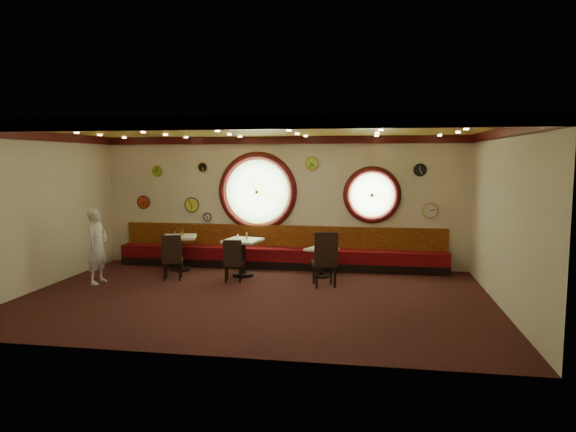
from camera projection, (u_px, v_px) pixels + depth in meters
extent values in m
cube|color=black|center=(255.00, 297.00, 9.87)|extent=(9.00, 6.00, 0.00)
cube|color=gold|center=(254.00, 129.00, 9.52)|extent=(9.00, 6.00, 0.02)
cube|color=beige|center=(282.00, 202.00, 12.64)|extent=(9.00, 0.02, 3.20)
cube|color=beige|center=(203.00, 239.00, 6.76)|extent=(9.00, 0.02, 3.20)
cube|color=beige|center=(38.00, 211.00, 10.42)|extent=(0.02, 6.00, 3.20)
cube|color=beige|center=(505.00, 219.00, 8.98)|extent=(0.02, 6.00, 3.20)
cube|color=#3C0A0A|center=(281.00, 140.00, 12.43)|extent=(9.00, 0.10, 0.18)
cube|color=#3C0A0A|center=(202.00, 123.00, 6.64)|extent=(9.00, 0.10, 0.18)
cube|color=#3C0A0A|center=(36.00, 136.00, 10.24)|extent=(0.10, 6.00, 0.18)
cube|color=#3C0A0A|center=(506.00, 132.00, 8.82)|extent=(0.10, 6.00, 0.18)
cube|color=black|center=(280.00, 264.00, 12.53)|extent=(8.00, 0.55, 0.20)
cube|color=#56070D|center=(280.00, 254.00, 12.50)|extent=(8.00, 0.55, 0.30)
cube|color=#5B0E07|center=(281.00, 236.00, 12.68)|extent=(8.00, 0.10, 0.55)
cylinder|color=#81B069|center=(258.00, 192.00, 12.71)|extent=(1.66, 0.02, 1.66)
torus|color=#3C0A0A|center=(258.00, 192.00, 12.69)|extent=(1.98, 0.18, 1.98)
torus|color=gold|center=(257.00, 192.00, 12.66)|extent=(1.61, 0.03, 1.61)
cylinder|color=#81B069|center=(372.00, 195.00, 12.26)|extent=(1.10, 0.02, 1.10)
torus|color=#3C0A0A|center=(372.00, 195.00, 12.25)|extent=(1.38, 0.18, 1.38)
torus|color=gold|center=(372.00, 195.00, 12.22)|extent=(1.09, 0.03, 1.09)
cylinder|color=silver|center=(207.00, 217.00, 12.95)|extent=(0.20, 0.03, 0.20)
cylinder|color=#7CB023|center=(157.00, 171.00, 13.03)|extent=(0.26, 0.03, 0.26)
cylinder|color=#B2DD45|center=(312.00, 163.00, 12.38)|extent=(0.30, 0.03, 0.30)
cylinder|color=black|center=(203.00, 167.00, 12.83)|extent=(0.24, 0.03, 0.24)
cylinder|color=red|center=(144.00, 202.00, 13.18)|extent=(0.32, 0.03, 0.32)
cylinder|color=black|center=(420.00, 170.00, 11.99)|extent=(0.28, 0.03, 0.28)
cylinder|color=yellow|center=(192.00, 205.00, 12.98)|extent=(0.36, 0.03, 0.36)
cylinder|color=silver|center=(430.00, 210.00, 12.05)|extent=(0.34, 0.03, 0.34)
cylinder|color=black|center=(180.00, 269.00, 12.29)|extent=(0.48, 0.48, 0.06)
cylinder|color=black|center=(180.00, 253.00, 12.25)|extent=(0.13, 0.13, 0.76)
cube|color=white|center=(180.00, 237.00, 12.21)|extent=(0.94, 0.94, 0.05)
cylinder|color=black|center=(243.00, 274.00, 11.70)|extent=(0.48, 0.48, 0.07)
cylinder|color=black|center=(243.00, 258.00, 11.66)|extent=(0.13, 0.13, 0.77)
cube|color=white|center=(243.00, 240.00, 11.62)|extent=(0.90, 0.90, 0.05)
cylinder|color=black|center=(321.00, 276.00, 11.58)|extent=(0.38, 0.38, 0.05)
cylinder|color=black|center=(321.00, 263.00, 11.55)|extent=(0.10, 0.10, 0.60)
cube|color=white|center=(321.00, 249.00, 11.52)|extent=(0.79, 0.79, 0.04)
cube|color=black|center=(173.00, 260.00, 11.33)|extent=(0.52, 0.52, 0.07)
cube|color=black|center=(171.00, 248.00, 11.11)|extent=(0.42, 0.16, 0.55)
cube|color=black|center=(233.00, 264.00, 11.14)|extent=(0.45, 0.45, 0.07)
cube|color=black|center=(232.00, 252.00, 10.93)|extent=(0.40, 0.11, 0.51)
cube|color=black|center=(324.00, 263.00, 10.72)|extent=(0.60, 0.60, 0.08)
cube|color=black|center=(326.00, 248.00, 10.47)|extent=(0.49, 0.19, 0.63)
cylinder|color=silver|center=(175.00, 233.00, 12.26)|extent=(0.03, 0.03, 0.10)
cylinder|color=silver|center=(238.00, 236.00, 11.69)|extent=(0.04, 0.04, 0.11)
cylinder|color=silver|center=(320.00, 245.00, 11.56)|extent=(0.04, 0.04, 0.11)
cylinder|color=silver|center=(181.00, 234.00, 12.19)|extent=(0.04, 0.04, 0.10)
cylinder|color=silver|center=(246.00, 237.00, 11.58)|extent=(0.04, 0.04, 0.11)
cylinder|color=silver|center=(323.00, 246.00, 11.52)|extent=(0.04, 0.04, 0.11)
cylinder|color=gold|center=(183.00, 232.00, 12.28)|extent=(0.05, 0.05, 0.16)
cylinder|color=gold|center=(247.00, 236.00, 11.66)|extent=(0.04, 0.04, 0.14)
cylinder|color=gold|center=(327.00, 244.00, 11.51)|extent=(0.05, 0.05, 0.17)
imported|color=white|center=(97.00, 246.00, 10.95)|extent=(0.43, 0.62, 1.61)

